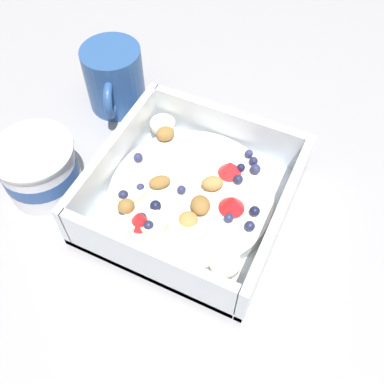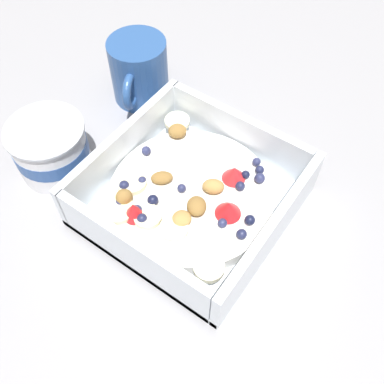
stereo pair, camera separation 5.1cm
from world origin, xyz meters
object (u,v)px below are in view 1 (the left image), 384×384
(fruit_bowl, at_px, (191,197))
(spoon, at_px, (216,124))
(yogurt_cup, at_px, (40,168))
(coffee_mug, at_px, (114,79))

(fruit_bowl, relative_size, spoon, 1.35)
(yogurt_cup, bearing_deg, fruit_bowl, -74.23)
(spoon, bearing_deg, yogurt_cup, 141.28)
(coffee_mug, bearing_deg, spoon, -82.29)
(spoon, bearing_deg, fruit_bowl, -168.88)
(fruit_bowl, distance_m, yogurt_cup, 0.18)
(fruit_bowl, height_order, yogurt_cup, yogurt_cup)
(yogurt_cup, bearing_deg, coffee_mug, -1.44)
(fruit_bowl, xyz_separation_m, yogurt_cup, (-0.05, 0.18, 0.01))
(yogurt_cup, distance_m, coffee_mug, 0.17)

